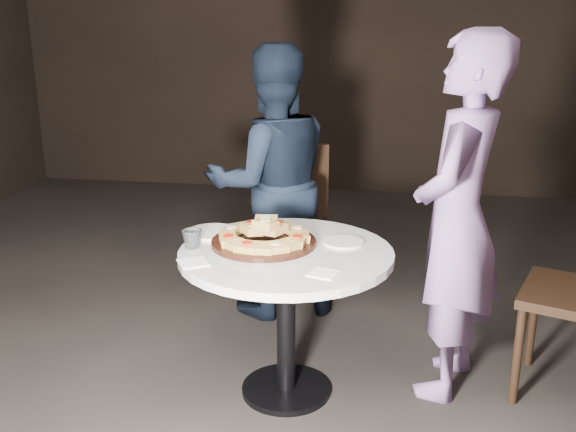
{
  "coord_description": "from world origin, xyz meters",
  "views": [
    {
      "loc": [
        0.48,
        -2.47,
        1.56
      ],
      "look_at": [
        0.08,
        0.02,
        0.79
      ],
      "focal_mm": 40.0,
      "sensor_mm": 36.0,
      "label": 1
    }
  ],
  "objects_px": {
    "table": "(286,278)",
    "diner_navy": "(271,183)",
    "focaccia_pile": "(264,234)",
    "serving_board": "(264,242)",
    "chair_far": "(289,203)",
    "water_glass": "(192,239)",
    "diner_teal": "(457,220)"
  },
  "relations": [
    {
      "from": "table",
      "to": "diner_navy",
      "type": "bearing_deg",
      "value": 104.43
    },
    {
      "from": "table",
      "to": "diner_navy",
      "type": "xyz_separation_m",
      "value": [
        -0.21,
        0.83,
        0.19
      ]
    },
    {
      "from": "focaccia_pile",
      "to": "diner_navy",
      "type": "height_order",
      "value": "diner_navy"
    },
    {
      "from": "serving_board",
      "to": "chair_far",
      "type": "relative_size",
      "value": 0.5
    },
    {
      "from": "focaccia_pile",
      "to": "chair_far",
      "type": "distance_m",
      "value": 1.19
    },
    {
      "from": "serving_board",
      "to": "water_glass",
      "type": "height_order",
      "value": "water_glass"
    },
    {
      "from": "focaccia_pile",
      "to": "chair_far",
      "type": "xyz_separation_m",
      "value": [
        -0.08,
        1.17,
        -0.2
      ]
    },
    {
      "from": "serving_board",
      "to": "diner_teal",
      "type": "relative_size",
      "value": 0.29
    },
    {
      "from": "serving_board",
      "to": "chair_far",
      "type": "height_order",
      "value": "chair_far"
    },
    {
      "from": "water_glass",
      "to": "diner_navy",
      "type": "xyz_separation_m",
      "value": [
        0.17,
        0.86,
        0.03
      ]
    },
    {
      "from": "diner_teal",
      "to": "chair_far",
      "type": "bearing_deg",
      "value": -122.84
    },
    {
      "from": "chair_far",
      "to": "diner_navy",
      "type": "relative_size",
      "value": 0.6
    },
    {
      "from": "table",
      "to": "water_glass",
      "type": "relative_size",
      "value": 12.73
    },
    {
      "from": "table",
      "to": "serving_board",
      "type": "distance_m",
      "value": 0.18
    },
    {
      "from": "water_glass",
      "to": "diner_navy",
      "type": "relative_size",
      "value": 0.06
    },
    {
      "from": "focaccia_pile",
      "to": "chair_far",
      "type": "bearing_deg",
      "value": 93.8
    },
    {
      "from": "water_glass",
      "to": "diner_teal",
      "type": "height_order",
      "value": "diner_teal"
    },
    {
      "from": "table",
      "to": "focaccia_pile",
      "type": "distance_m",
      "value": 0.21
    },
    {
      "from": "table",
      "to": "chair_far",
      "type": "distance_m",
      "value": 1.24
    },
    {
      "from": "serving_board",
      "to": "diner_teal",
      "type": "distance_m",
      "value": 0.81
    },
    {
      "from": "table",
      "to": "serving_board",
      "type": "bearing_deg",
      "value": 153.1
    },
    {
      "from": "chair_far",
      "to": "diner_navy",
      "type": "bearing_deg",
      "value": 64.26
    },
    {
      "from": "diner_navy",
      "to": "focaccia_pile",
      "type": "bearing_deg",
      "value": 75.23
    },
    {
      "from": "focaccia_pile",
      "to": "diner_teal",
      "type": "xyz_separation_m",
      "value": [
        0.79,
        0.12,
        0.06
      ]
    },
    {
      "from": "serving_board",
      "to": "table",
      "type": "bearing_deg",
      "value": -26.9
    },
    {
      "from": "chair_far",
      "to": "diner_teal",
      "type": "height_order",
      "value": "diner_teal"
    },
    {
      "from": "table",
      "to": "focaccia_pile",
      "type": "bearing_deg",
      "value": 152.11
    },
    {
      "from": "diner_teal",
      "to": "focaccia_pile",
      "type": "bearing_deg",
      "value": -63.62
    },
    {
      "from": "serving_board",
      "to": "focaccia_pile",
      "type": "xyz_separation_m",
      "value": [
        0.0,
        0.0,
        0.04
      ]
    },
    {
      "from": "table",
      "to": "water_glass",
      "type": "height_order",
      "value": "water_glass"
    },
    {
      "from": "chair_far",
      "to": "diner_navy",
      "type": "height_order",
      "value": "diner_navy"
    },
    {
      "from": "serving_board",
      "to": "diner_navy",
      "type": "distance_m",
      "value": 0.79
    }
  ]
}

